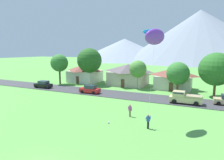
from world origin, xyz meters
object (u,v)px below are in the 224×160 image
object	(u,v)px
house_leftmost	(173,78)
tree_right_of_center	(138,69)
tree_left_of_center	(216,69)
parked_car_red_mid_east	(90,89)
house_left_center	(85,73)
pickup_truck_sand_west_side	(185,98)
parked_car_black_west_end	(43,84)
tree_near_left	(89,61)
house_rightmost	(128,74)
watcher_person	(130,110)
tree_center	(178,73)
soccer_ball	(109,122)
kite_flyer_with_kite	(155,38)
tree_near_right	(59,63)

from	to	relation	value
house_leftmost	tree_right_of_center	bearing A→B (deg)	-158.91
tree_left_of_center	parked_car_red_mid_east	world-z (taller)	tree_left_of_center
house_left_center	pickup_truck_sand_west_side	bearing A→B (deg)	-23.86
parked_car_black_west_end	parked_car_red_mid_east	xyz separation A→B (m)	(13.04, -0.11, 0.00)
house_left_center	tree_near_left	world-z (taller)	tree_near_left
house_rightmost	tree_right_of_center	distance (m)	5.36
tree_near_left	watcher_person	distance (m)	27.13
tree_center	house_rightmost	bearing A→B (deg)	160.96
pickup_truck_sand_west_side	soccer_ball	xyz separation A→B (m)	(-7.44, -13.58, -0.94)
tree_near_left	parked_car_red_mid_east	bearing A→B (deg)	-57.63
house_leftmost	watcher_person	size ratio (longest dim) A/B	5.05
kite_flyer_with_kite	watcher_person	size ratio (longest dim) A/B	6.84
tree_near_left	tree_left_of_center	bearing A→B (deg)	-2.84
pickup_truck_sand_west_side	soccer_ball	size ratio (longest dim) A/B	21.80
tree_near_left	tree_right_of_center	world-z (taller)	tree_near_left
house_left_center	tree_near_left	bearing A→B (deg)	-42.23
parked_car_red_mid_east	house_rightmost	bearing A→B (deg)	74.67
house_leftmost	tree_center	distance (m)	4.45
tree_left_of_center	parked_car_black_west_end	size ratio (longest dim) A/B	1.99
house_leftmost	parked_car_black_west_end	xyz separation A→B (m)	(-27.86, -12.21, -1.61)
tree_left_of_center	house_left_center	bearing A→B (deg)	171.80
tree_near_right	kite_flyer_with_kite	bearing A→B (deg)	-30.82
house_rightmost	parked_car_black_west_end	bearing A→B (deg)	-142.47
house_rightmost	soccer_ball	size ratio (longest dim) A/B	40.53
parked_car_black_west_end	soccer_ball	distance (m)	27.78
house_leftmost	house_rightmost	world-z (taller)	house_rightmost
house_left_center	soccer_ball	distance (m)	33.16
house_left_center	kite_flyer_with_kite	world-z (taller)	kite_flyer_with_kite
house_left_center	tree_left_of_center	distance (m)	32.98
house_rightmost	watcher_person	distance (m)	24.70
kite_flyer_with_kite	soccer_ball	bearing A→B (deg)	-151.81
tree_near_right	soccer_ball	distance (m)	32.10
house_left_center	parked_car_red_mid_east	distance (m)	15.62
parked_car_red_mid_east	soccer_ball	bearing A→B (deg)	-50.60
pickup_truck_sand_west_side	parked_car_red_mid_east	bearing A→B (deg)	-179.94
house_left_center	tree_center	xyz separation A→B (m)	(25.61, -3.95, 1.56)
house_leftmost	tree_right_of_center	xyz separation A→B (m)	(-7.61, -2.93, 2.10)
tree_right_of_center	tree_near_right	size ratio (longest dim) A/B	0.84
tree_near_right	watcher_person	world-z (taller)	tree_near_right
house_rightmost	pickup_truck_sand_west_side	bearing A→B (deg)	-40.37
house_rightmost	kite_flyer_with_kite	xyz separation A→B (m)	(12.37, -23.84, 7.54)
house_leftmost	parked_car_red_mid_east	world-z (taller)	house_leftmost
tree_right_of_center	kite_flyer_with_kite	distance (m)	22.90
house_left_center	tree_left_of_center	world-z (taller)	tree_left_of_center
tree_left_of_center	tree_center	size ratio (longest dim) A/B	1.31
tree_near_left	tree_center	distance (m)	22.14
tree_right_of_center	soccer_ball	xyz separation A→B (m)	(3.92, -22.95, -4.46)
tree_right_of_center	parked_car_red_mid_east	distance (m)	12.41
tree_left_of_center	parked_car_black_west_end	xyz separation A→B (m)	(-36.20, -7.59, -4.48)
tree_center	soccer_ball	world-z (taller)	tree_center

